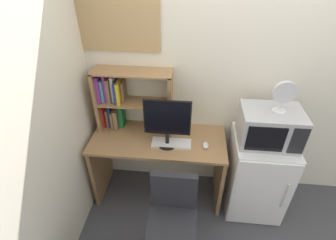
# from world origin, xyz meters

# --- Properties ---
(wall_back) EXTENTS (6.40, 0.04, 2.60)m
(wall_back) POSITION_xyz_m (0.40, 0.02, 1.30)
(wall_back) COLOR silver
(wall_back) RESTS_ON ground_plane
(desk) EXTENTS (1.31, 0.57, 0.78)m
(desk) POSITION_xyz_m (-0.89, -0.28, 0.54)
(desk) COLOR #997047
(desk) RESTS_ON ground_plane
(hutch_bookshelf) EXTENTS (0.74, 0.24, 0.63)m
(hutch_bookshelf) POSITION_xyz_m (-1.26, -0.11, 1.11)
(hutch_bookshelf) COLOR #997047
(hutch_bookshelf) RESTS_ON desk
(monitor) EXTENTS (0.42, 0.19, 0.48)m
(monitor) POSITION_xyz_m (-0.80, -0.35, 1.05)
(monitor) COLOR black
(monitor) RESTS_ON desk
(keyboard) EXTENTS (0.37, 0.14, 0.02)m
(keyboard) POSITION_xyz_m (-0.76, -0.35, 0.79)
(keyboard) COLOR silver
(keyboard) RESTS_ON desk
(computer_mouse) EXTENTS (0.06, 0.09, 0.03)m
(computer_mouse) POSITION_xyz_m (-0.43, -0.35, 0.79)
(computer_mouse) COLOR silver
(computer_mouse) RESTS_ON desk
(mini_fridge) EXTENTS (0.54, 0.57, 0.87)m
(mini_fridge) POSITION_xyz_m (0.10, -0.33, 0.44)
(mini_fridge) COLOR white
(mini_fridge) RESTS_ON ground_plane
(microwave) EXTENTS (0.52, 0.38, 0.32)m
(microwave) POSITION_xyz_m (0.10, -0.32, 1.03)
(microwave) COLOR #ADADB2
(microwave) RESTS_ON mini_fridge
(desk_fan) EXTENTS (0.19, 0.11, 0.28)m
(desk_fan) POSITION_xyz_m (0.14, -0.33, 1.35)
(desk_fan) COLOR silver
(desk_fan) RESTS_ON microwave
(desk_chair) EXTENTS (0.46, 0.46, 0.85)m
(desk_chair) POSITION_xyz_m (-0.69, -0.94, 0.38)
(desk_chair) COLOR black
(desk_chair) RESTS_ON ground_plane
(wall_corkboard) EXTENTS (0.77, 0.02, 0.48)m
(wall_corkboard) POSITION_xyz_m (-1.27, -0.01, 1.79)
(wall_corkboard) COLOR tan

